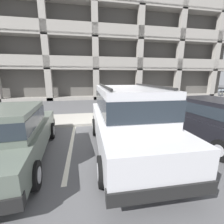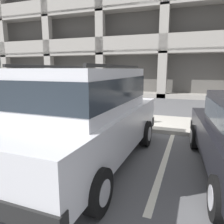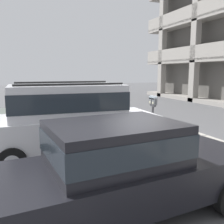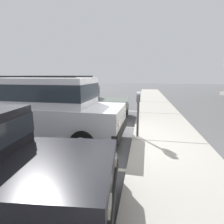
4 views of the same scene
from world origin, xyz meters
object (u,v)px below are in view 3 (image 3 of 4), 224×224
Objects in this scene: silver_suv at (69,117)px; dark_hatchback at (125,165)px; red_sedan at (51,110)px; parking_meter_near at (153,107)px.

silver_suv reaches higher than dark_hatchback.
dark_hatchback is (3.09, 0.30, -0.27)m from silver_suv.
red_sedan is (-3.22, -0.08, -0.27)m from silver_suv.
silver_suv is 3.12m from dark_hatchback.
silver_suv is at bearing -179.99° from dark_hatchback.
parking_meter_near is (2.82, 2.91, 0.36)m from red_sedan.
red_sedan is 6.33m from dark_hatchback.
red_sedan is at bearing -134.16° from parking_meter_near.
silver_suv is at bearing -3.01° from red_sedan.
silver_suv is 3.37× the size of parking_meter_near.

